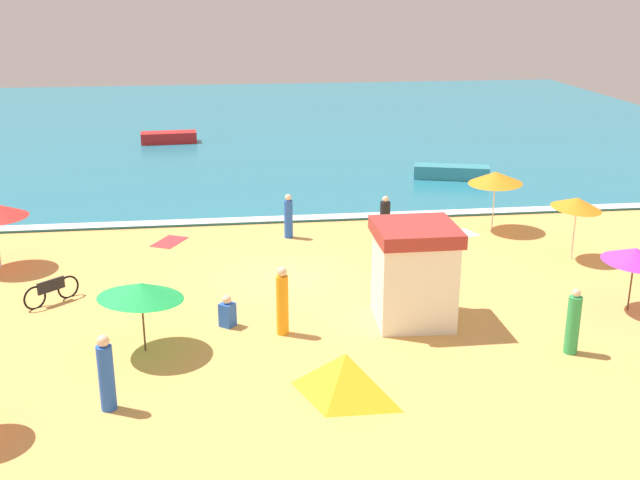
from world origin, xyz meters
TOP-DOWN VIEW (x-y plane):
  - ground_plane at (0.00, 0.00)m, footprint 60.00×60.00m
  - ocean_water at (0.00, 28.00)m, footprint 60.00×44.00m
  - wave_breaker_foam at (0.00, 6.30)m, footprint 57.00×0.70m
  - lifeguard_cabana at (3.08, -3.74)m, footprint 2.21×2.24m
  - beach_umbrella_1 at (8.14, 4.12)m, footprint 2.81×2.81m
  - beach_umbrella_3 at (9.75, 0.59)m, footprint 2.42×2.41m
  - beach_umbrella_4 at (9.46, -3.82)m, footprint 2.56×2.55m
  - beach_umbrella_7 at (-4.20, -4.72)m, footprint 3.02×3.01m
  - beach_tent at (0.55, -7.71)m, footprint 2.49×2.33m
  - parked_bicycle at (-7.20, -1.17)m, footprint 1.38×1.28m
  - beachgoer_0 at (-4.75, -7.55)m, footprint 0.42×0.42m
  - beachgoer_1 at (3.66, 2.85)m, footprint 0.43×0.43m
  - beachgoer_2 at (-2.07, -3.46)m, footprint 0.51×0.51m
  - beachgoer_3 at (6.62, -6.21)m, footprint 0.40×0.40m
  - beachgoer_5 at (-0.60, -4.14)m, footprint 0.47×0.47m
  - beachgoer_6 at (0.29, 4.15)m, footprint 0.45×0.45m
  - beach_towel_0 at (6.66, 3.68)m, footprint 1.65×1.42m
  - beach_towel_3 at (-4.10, 4.16)m, footprint 1.39×1.65m
  - small_boat_0 at (8.81, 11.86)m, footprint 3.67×1.93m
  - small_boat_1 at (-5.15, 22.53)m, footprint 3.27×1.39m

SIDE VIEW (x-z plane):
  - ground_plane at x=0.00m, z-range 0.00..0.00m
  - beach_towel_0 at x=6.66m, z-range 0.00..0.01m
  - beach_towel_3 at x=-4.10m, z-range 0.00..0.01m
  - ocean_water at x=0.00m, z-range 0.00..0.10m
  - wave_breaker_foam at x=0.00m, z-range 0.10..0.11m
  - parked_bicycle at x=-7.20m, z-range 0.00..0.76m
  - beachgoer_2 at x=-2.07m, z-range -0.05..0.87m
  - small_boat_1 at x=-5.15m, z-range 0.10..0.74m
  - small_boat_0 at x=8.81m, z-range 0.10..0.74m
  - beach_tent at x=0.55m, z-range 0.00..1.11m
  - beachgoer_6 at x=0.29m, z-range -0.04..1.62m
  - beachgoer_3 at x=6.62m, z-range -0.06..1.70m
  - beachgoer_1 at x=3.66m, z-range -0.06..1.77m
  - beachgoer_0 at x=-4.75m, z-range -0.04..1.76m
  - beachgoer_5 at x=-0.60m, z-range -0.03..1.88m
  - lifeguard_cabana at x=3.08m, z-range 0.03..2.83m
  - beach_umbrella_7 at x=-4.20m, z-range 0.69..2.66m
  - beach_umbrella_4 at x=9.46m, z-range 0.71..2.67m
  - beach_umbrella_3 at x=9.75m, z-range 0.85..3.10m
  - beach_umbrella_1 at x=8.14m, z-range 0.89..3.22m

